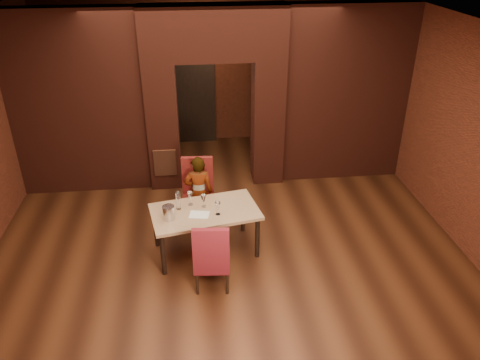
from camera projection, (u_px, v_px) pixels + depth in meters
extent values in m
plane|color=#442111|center=(226.00, 240.00, 7.27)|extent=(8.00, 8.00, 0.00)
cube|color=silver|center=(222.00, 27.00, 5.75)|extent=(7.00, 8.00, 0.04)
cube|color=maroon|center=(209.00, 70.00, 10.01)|extent=(7.00, 0.04, 3.20)
cube|color=maroon|center=(462.00, 135.00, 6.85)|extent=(0.04, 8.00, 3.20)
cube|color=maroon|center=(163.00, 126.00, 8.38)|extent=(0.55, 0.55, 2.30)
cube|color=maroon|center=(268.00, 121.00, 8.57)|extent=(0.55, 0.55, 2.30)
cube|color=maroon|center=(213.00, 33.00, 7.72)|extent=(2.45, 0.55, 0.90)
cube|color=maroon|center=(78.00, 105.00, 8.03)|extent=(2.28, 0.35, 3.20)
cube|color=maroon|center=(345.00, 95.00, 8.49)|extent=(2.28, 0.35, 3.20)
cube|color=#9F4F2E|center=(165.00, 163.00, 8.41)|extent=(0.40, 0.03, 0.50)
cube|color=black|center=(192.00, 96.00, 10.18)|extent=(0.90, 0.08, 2.10)
cube|color=black|center=(192.00, 97.00, 10.14)|extent=(1.02, 0.04, 2.22)
cube|color=#A87F58|center=(206.00, 231.00, 6.86)|extent=(1.65, 1.12, 0.71)
cube|color=maroon|center=(198.00, 194.00, 7.43)|extent=(0.53, 0.53, 1.10)
cube|color=maroon|center=(212.00, 253.00, 6.13)|extent=(0.51, 0.51, 1.03)
imported|color=silver|center=(199.00, 192.00, 7.33)|extent=(0.46, 0.31, 1.23)
cube|color=silver|center=(199.00, 215.00, 6.59)|extent=(0.31, 0.25, 0.00)
cylinder|color=silver|center=(169.00, 213.00, 6.44)|extent=(0.17, 0.17, 0.21)
cylinder|color=white|center=(178.00, 200.00, 6.66)|extent=(0.07, 0.07, 0.29)
imported|color=#286325|center=(232.00, 205.00, 7.74)|extent=(0.50, 0.47, 0.45)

